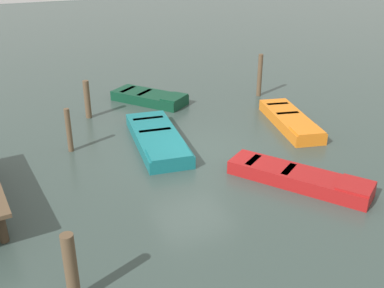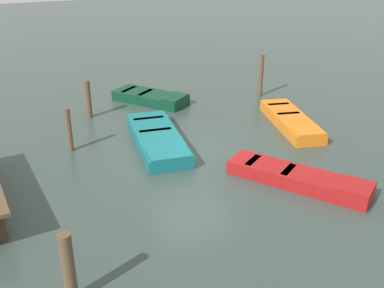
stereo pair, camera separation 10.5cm
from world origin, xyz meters
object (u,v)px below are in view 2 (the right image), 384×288
object	(u,v)px
rowboat_orange	(291,121)
rowboat_dark_green	(151,97)
rowboat_teal	(158,139)
mooring_piling_far_right	(261,75)
mooring_piling_near_right	(68,268)
rowboat_red	(299,178)
mooring_piling_far_left	(88,99)
mooring_piling_near_left	(69,130)

from	to	relation	value
rowboat_orange	rowboat_dark_green	xyz separation A→B (m)	(4.56, 3.89, 0.00)
rowboat_teal	rowboat_orange	xyz separation A→B (m)	(-0.39, -5.04, 0.00)
rowboat_teal	mooring_piling_far_right	world-z (taller)	mooring_piling_far_right
rowboat_orange	mooring_piling_near_right	bearing A→B (deg)	-44.55
rowboat_dark_green	mooring_piling_far_right	xyz separation A→B (m)	(-1.07, -4.65, 0.70)
rowboat_red	mooring_piling_far_left	distance (m)	8.74
rowboat_orange	mooring_piling_far_left	xyz separation A→B (m)	(3.83, 6.61, 0.52)
rowboat_orange	mooring_piling_far_right	xyz separation A→B (m)	(3.49, -0.76, 0.70)
rowboat_orange	rowboat_red	distance (m)	4.38
rowboat_teal	mooring_piling_far_left	bearing A→B (deg)	-148.54
mooring_piling_near_left	mooring_piling_far_right	bearing A→B (deg)	-74.18
rowboat_orange	rowboat_red	world-z (taller)	same
rowboat_teal	rowboat_orange	size ratio (longest dim) A/B	1.10
rowboat_red	rowboat_dark_green	size ratio (longest dim) A/B	1.19
rowboat_dark_green	mooring_piling_far_left	bearing A→B (deg)	-112.35
rowboat_orange	rowboat_teal	bearing A→B (deg)	-81.87
mooring_piling_near_left	mooring_piling_far_left	world-z (taller)	mooring_piling_far_left
mooring_piling_near_left	mooring_piling_far_left	distance (m)	3.00
rowboat_teal	rowboat_dark_green	distance (m)	4.32
mooring_piling_far_right	mooring_piling_near_right	distance (m)	13.39
rowboat_red	rowboat_dark_green	distance (m)	8.45
rowboat_teal	rowboat_red	size ratio (longest dim) A/B	1.12
rowboat_orange	mooring_piling_near_right	size ratio (longest dim) A/B	2.56
rowboat_teal	mooring_piling_far_left	size ratio (longest dim) A/B	2.93
mooring_piling_far_right	rowboat_red	bearing A→B (deg)	157.17
rowboat_teal	mooring_piling_near_right	size ratio (longest dim) A/B	2.80
rowboat_red	mooring_piling_near_right	world-z (taller)	mooring_piling_near_right
rowboat_teal	rowboat_orange	distance (m)	5.05
rowboat_orange	mooring_piling_far_left	size ratio (longest dim) A/B	2.67
rowboat_dark_green	mooring_piling_far_right	bearing A→B (deg)	39.75
rowboat_dark_green	mooring_piling_near_right	size ratio (longest dim) A/B	2.11
rowboat_teal	mooring_piling_far_right	bearing A→B (deg)	124.92
mooring_piling_far_right	mooring_piling_far_left	xyz separation A→B (m)	(0.34, 7.38, -0.18)
rowboat_red	mooring_piling_near_left	world-z (taller)	mooring_piling_near_left
rowboat_red	mooring_piling_far_right	distance (m)	7.87
rowboat_teal	rowboat_red	world-z (taller)	same
rowboat_red	mooring_piling_far_right	xyz separation A→B (m)	(7.23, -3.04, 0.70)
mooring_piling_far_right	rowboat_teal	bearing A→B (deg)	118.12
mooring_piling_far_left	mooring_piling_near_right	xyz separation A→B (m)	(-9.59, 2.31, 0.03)
rowboat_red	mooring_piling_near_left	xyz separation A→B (m)	(4.81, 5.50, 0.52)
mooring_piling_near_left	rowboat_dark_green	bearing A→B (deg)	-48.15
rowboat_orange	mooring_piling_near_left	size ratio (longest dim) A/B	2.69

